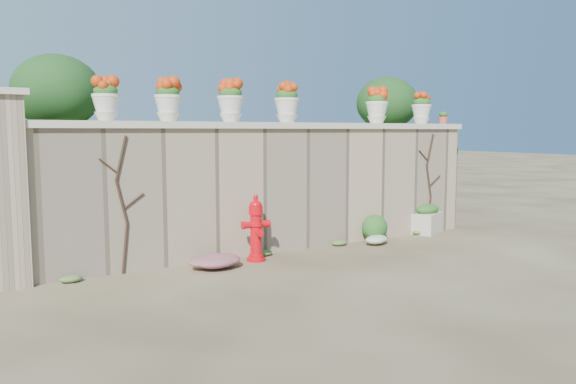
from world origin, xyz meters
TOP-DOWN VIEW (x-y plane):
  - ground at (0.00, 0.00)m, footprint 80.00×80.00m
  - stone_wall at (0.00, 1.80)m, footprint 8.00×0.40m
  - wall_cap at (0.00, 1.80)m, footprint 8.10×0.52m
  - raised_fill at (0.00, 5.00)m, footprint 9.00×6.00m
  - back_shrub_left at (-3.20, 3.00)m, footprint 1.30×1.30m
  - back_shrub_right at (3.40, 3.00)m, footprint 1.30×1.30m
  - vine_left at (-2.67, 1.58)m, footprint 0.60×0.04m
  - vine_right at (3.23, 1.58)m, footprint 0.60×0.04m
  - fire_hydrant at (-0.76, 1.28)m, footprint 0.44×0.31m
  - planter_box at (3.17, 1.55)m, footprint 0.78×0.63m
  - green_shrub at (1.83, 1.50)m, footprint 0.61×0.55m
  - magenta_clump at (-1.47, 1.11)m, footprint 0.95×0.64m
  - white_flowers at (1.52, 1.19)m, footprint 0.57×0.45m
  - urn_pot_0 at (-2.79, 1.80)m, footprint 0.37×0.37m
  - urn_pot_1 at (-1.91, 1.80)m, footprint 0.39×0.39m
  - urn_pot_2 at (-0.91, 1.80)m, footprint 0.41×0.41m
  - urn_pot_3 at (0.12, 1.80)m, footprint 0.41×0.41m
  - urn_pot_4 at (2.06, 1.80)m, footprint 0.40×0.40m
  - urn_pot_5 at (3.19, 1.80)m, footprint 0.38×0.38m
  - terracotta_pot at (3.80, 1.80)m, footprint 0.20×0.20m

SIDE VIEW (x-z plane):
  - ground at x=0.00m, z-range 0.00..0.00m
  - white_flowers at x=1.52m, z-range 0.00..0.20m
  - magenta_clump at x=-1.47m, z-range 0.00..0.25m
  - planter_box at x=3.17m, z-range -0.02..0.54m
  - green_shrub at x=1.83m, z-range 0.00..0.58m
  - fire_hydrant at x=-0.76m, z-range 0.00..1.01m
  - vine_left at x=-2.67m, z-range 0.04..1.94m
  - vine_right at x=3.23m, z-range 0.04..1.94m
  - stone_wall at x=0.00m, z-range 0.00..2.00m
  - raised_fill at x=0.00m, z-range 0.00..2.00m
  - wall_cap at x=0.00m, z-range 2.00..2.10m
  - terracotta_pot at x=3.80m, z-range 2.09..2.33m
  - urn_pot_0 at x=-2.79m, z-range 2.10..2.68m
  - urn_pot_5 at x=3.19m, z-range 2.10..2.69m
  - urn_pot_1 at x=-1.91m, z-range 2.10..2.71m
  - urn_pot_4 at x=2.06m, z-range 2.10..2.73m
  - urn_pot_2 at x=-0.91m, z-range 2.10..2.74m
  - urn_pot_3 at x=0.12m, z-range 2.10..2.74m
  - back_shrub_left at x=-3.20m, z-range 2.00..3.10m
  - back_shrub_right at x=3.40m, z-range 2.00..3.10m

